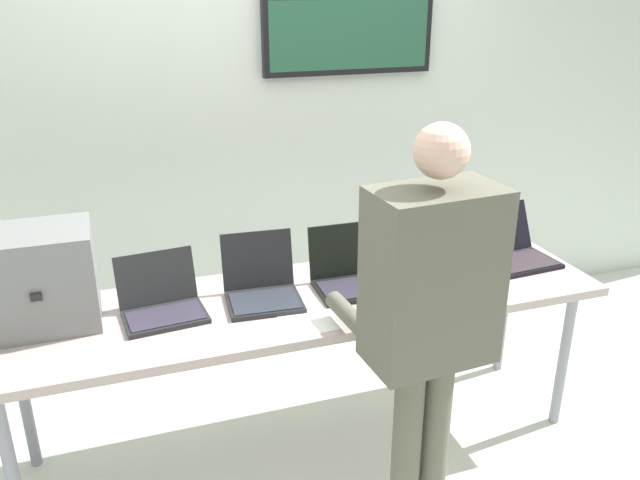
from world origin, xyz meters
The scene contains 11 objects.
ground centered at (0.00, 0.00, -0.02)m, with size 8.00×8.00×0.04m, color silver.
back_wall centered at (0.01, 1.13, 1.33)m, with size 8.00×0.11×2.64m.
workbench centered at (0.00, 0.00, 0.71)m, with size 2.62×0.70×0.77m.
equipment_box centered at (-1.05, 0.12, 0.97)m, with size 0.42×0.34×0.39m.
laptop_station_0 centered at (-0.60, 0.05, 0.82)m, with size 0.35×0.32×0.23m.
laptop_station_1 centered at (-0.18, 0.05, 0.83)m, with size 0.33×0.33×0.26m.
laptop_station_2 centered at (0.21, 0.04, 0.83)m, with size 0.32×0.30×0.26m.
laptop_station_3 centered at (0.65, 0.03, 0.82)m, with size 0.34×0.33×0.22m.
laptop_station_4 centered at (1.06, 0.06, 0.83)m, with size 0.39×0.38×0.24m.
person centered at (0.25, -0.62, 0.99)m, with size 0.46×0.61×1.63m.
paper_sheet centered at (-0.06, -0.17, 0.77)m, with size 0.23×0.31×0.00m.
Camera 1 is at (-0.74, -2.38, 2.04)m, focal length 36.23 mm.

